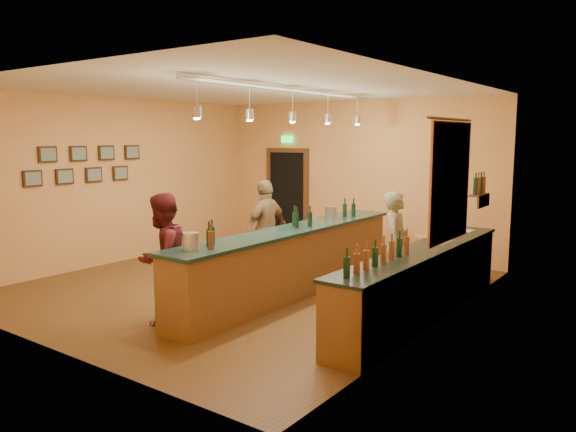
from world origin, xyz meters
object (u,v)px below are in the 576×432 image
Objects in this scene: customer_a at (162,258)px; bar_stool at (425,244)px; tasting_bar at (292,257)px; customer_b at (266,229)px; bartender at (396,244)px; back_counter at (422,282)px.

customer_a is 4.67m from bar_stool.
customer_b is at bearing 148.30° from tasting_bar.
customer_b is (-0.35, 2.66, 0.00)m from customer_a.
bartender is 1.35m from bar_stool.
customer_b is (-2.33, -0.26, 0.05)m from bartender.
customer_a is at bearing 128.98° from bartender.
bartender is at bearing 135.10° from customer_a.
tasting_bar is 2.96× the size of customer_a.
bartender is at bearing 33.06° from tasting_bar.
customer_b is at bearing 171.97° from back_counter.
customer_a is at bearing 8.70° from customer_b.
customer_b reaches higher than tasting_bar.
customer_a reaches higher than bartender.
back_counter is 6.06× the size of bar_stool.
bar_stool is (2.26, 1.59, -0.25)m from customer_b.
bartender reaches higher than bar_stool.
bar_stool is at bearing 60.01° from tasting_bar.
customer_b reaches higher than back_counter.
bar_stool is at bearing 126.43° from customer_b.
tasting_bar is at bearing 151.83° from customer_a.
customer_a is (-2.70, -2.23, 0.37)m from back_counter.
customer_a is at bearing -114.25° from bar_stool.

